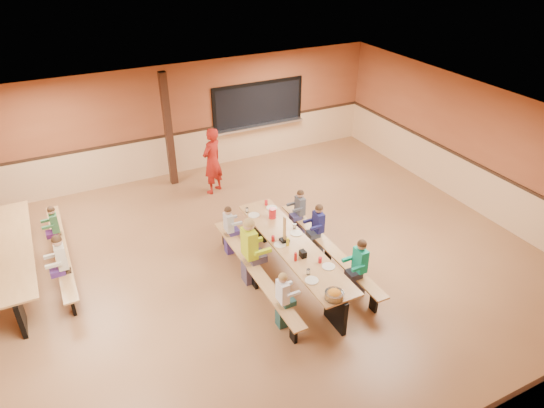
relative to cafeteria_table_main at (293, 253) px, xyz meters
name	(u,v)px	position (x,y,z in m)	size (l,w,h in m)	color
ground	(247,271)	(-0.77, 0.49, -0.53)	(12.00, 12.00, 0.00)	brown
room_envelope	(246,244)	(-0.77, 0.49, 0.16)	(12.04, 10.04, 3.02)	brown
kitchen_pass_through	(258,108)	(1.83, 5.45, 0.96)	(2.78, 0.28, 1.38)	black
structural_post	(168,130)	(-0.97, 4.89, 0.97)	(0.18, 0.18, 3.00)	black
cafeteria_table_main	(293,253)	(0.00, 0.00, 0.00)	(1.91, 3.70, 0.74)	#B37E47
cafeteria_table_second	(14,256)	(-4.87, 2.34, 0.00)	(1.91, 3.70, 0.74)	#B37E47
seated_child_white_left	(283,300)	(-0.83, -1.15, 0.03)	(0.33, 0.27, 1.12)	white
seated_adult_yellow	(250,251)	(-0.83, 0.21, 0.18)	(0.47, 0.38, 1.41)	#BAD719
seated_child_grey_left	(229,230)	(-0.83, 1.27, 0.03)	(0.32, 0.26, 1.10)	#B6B6B6
seated_child_teal_right	(359,268)	(0.83, -1.04, 0.08)	(0.37, 0.30, 1.20)	#11A57F
seated_child_navy_right	(318,230)	(0.83, 0.43, 0.06)	(0.35, 0.28, 1.16)	navy
seated_child_char_right	(300,213)	(0.83, 1.20, 0.03)	(0.33, 0.27, 1.12)	#484A52
seated_child_green_sec	(56,230)	(-4.05, 2.87, 0.03)	(0.32, 0.26, 1.11)	#3A7543
seated_child_tan_sec	(63,264)	(-4.05, 1.49, 0.09)	(0.38, 0.31, 1.24)	beige
standing_woman	(212,161)	(-0.17, 3.96, 0.35)	(0.64, 0.42, 1.75)	#A11A12
punch_pitcher	(272,213)	(0.08, 1.05, 0.32)	(0.16, 0.16, 0.22)	red
chip_bowl	(334,295)	(-0.13, -1.65, 0.29)	(0.32, 0.32, 0.15)	orange
napkin_dispenser	(303,254)	(-0.03, -0.43, 0.28)	(0.10, 0.14, 0.13)	black
condiment_mustard	(288,242)	(-0.11, 0.02, 0.30)	(0.06, 0.06, 0.17)	yellow
condiment_ketchup	(296,257)	(-0.21, -0.47, 0.30)	(0.06, 0.06, 0.17)	#B2140F
table_paddle	(284,236)	(-0.11, 0.16, 0.35)	(0.16, 0.16, 0.56)	black
place_settings	(293,242)	(0.00, 0.00, 0.27)	(0.65, 3.30, 0.11)	beige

